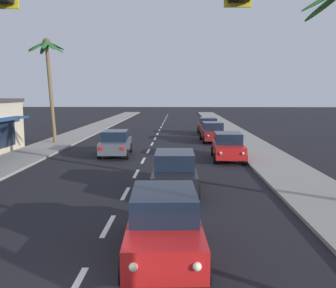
# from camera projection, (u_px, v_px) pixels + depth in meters

# --- Properties ---
(sidewalk_right) EXTENTS (3.20, 110.00, 0.14)m
(sidewalk_right) POSITION_uv_depth(u_px,v_px,m) (259.00, 152.00, 26.26)
(sidewalk_right) COLOR gray
(sidewalk_right) RESTS_ON ground
(sidewalk_left) EXTENTS (3.20, 110.00, 0.14)m
(sidewalk_left) POSITION_uv_depth(u_px,v_px,m) (38.00, 151.00, 26.71)
(sidewalk_left) COLOR gray
(sidewalk_left) RESTS_ON ground
(lane_markings) EXTENTS (4.28, 86.79, 0.01)m
(lane_markings) POSITION_uv_depth(u_px,v_px,m) (153.00, 153.00, 26.06)
(lane_markings) COLOR silver
(lane_markings) RESTS_ON ground
(traffic_signal_mast) EXTENTS (10.96, 0.41, 7.18)m
(traffic_signal_mast) POSITION_uv_depth(u_px,v_px,m) (250.00, 19.00, 5.61)
(traffic_signal_mast) COLOR #2D2D33
(traffic_signal_mast) RESTS_ON ground
(sedan_lead_at_stop_bar) EXTENTS (2.11, 4.51, 1.68)m
(sedan_lead_at_stop_bar) POSITION_uv_depth(u_px,v_px,m) (164.00, 223.00, 9.48)
(sedan_lead_at_stop_bar) COLOR red
(sedan_lead_at_stop_bar) RESTS_ON ground
(sedan_third_in_queue) EXTENTS (1.99, 4.47, 1.68)m
(sedan_third_in_queue) POSITION_uv_depth(u_px,v_px,m) (174.00, 172.00, 15.76)
(sedan_third_in_queue) COLOR black
(sedan_third_in_queue) RESTS_ON ground
(sedan_oncoming_far) EXTENTS (2.11, 4.51, 1.68)m
(sedan_oncoming_far) POSITION_uv_depth(u_px,v_px,m) (116.00, 143.00, 24.95)
(sedan_oncoming_far) COLOR #4C515B
(sedan_oncoming_far) RESTS_ON ground
(sedan_parked_nearest_kerb) EXTENTS (2.07, 4.50, 1.68)m
(sedan_parked_nearest_kerb) POSITION_uv_depth(u_px,v_px,m) (228.00, 146.00, 23.37)
(sedan_parked_nearest_kerb) COLOR red
(sedan_parked_nearest_kerb) RESTS_ON ground
(sedan_parked_mid_kerb) EXTENTS (2.06, 4.49, 1.68)m
(sedan_parked_mid_kerb) POSITION_uv_depth(u_px,v_px,m) (213.00, 132.00, 32.05)
(sedan_parked_mid_kerb) COLOR maroon
(sedan_parked_mid_kerb) RESTS_ON ground
(sedan_parked_far_kerb) EXTENTS (2.01, 4.48, 1.68)m
(sedan_parked_far_kerb) POSITION_uv_depth(u_px,v_px,m) (208.00, 126.00, 37.96)
(sedan_parked_far_kerb) COLOR maroon
(sedan_parked_far_kerb) RESTS_ON ground
(palm_left_third) EXTENTS (3.05, 3.23, 8.43)m
(palm_left_third) POSITION_uv_depth(u_px,v_px,m) (49.00, 66.00, 30.02)
(palm_left_third) COLOR brown
(palm_left_third) RESTS_ON ground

